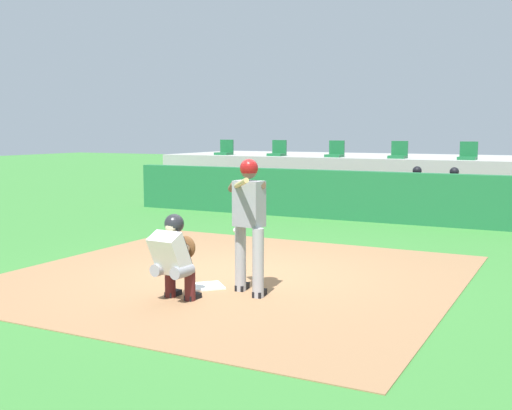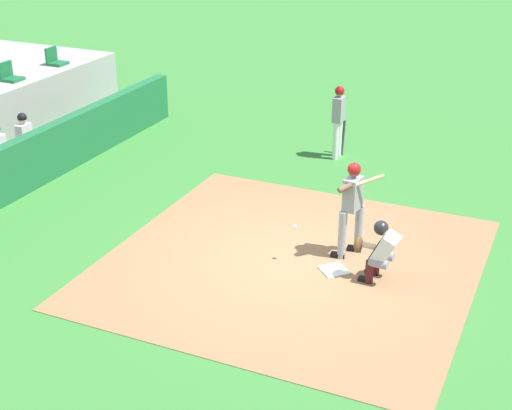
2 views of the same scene
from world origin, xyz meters
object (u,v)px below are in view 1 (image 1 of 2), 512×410
stadium_seat_0 (225,151)px  stadium_seat_2 (335,152)px  stadium_seat_3 (398,153)px  catcher_crouched (175,254)px  dugout_player_1 (453,194)px  home_plate (207,286)px  stadium_seat_1 (278,151)px  dugout_player_0 (415,192)px  stadium_seat_4 (468,155)px  batter_at_plate (249,217)px

stadium_seat_0 → stadium_seat_2: size_ratio=1.00×
stadium_seat_3 → stadium_seat_2: bearing=180.0°
catcher_crouched → dugout_player_1: size_ratio=1.47×
catcher_crouched → stadium_seat_0: (-5.58, 10.95, 0.93)m
catcher_crouched → stadium_seat_3: 10.99m
home_plate → stadium_seat_1: stadium_seat_1 is taller
dugout_player_0 → stadium_seat_4: stadium_seat_4 is taller
stadium_seat_3 → catcher_crouched: bearing=-90.0°
home_plate → catcher_crouched: bearing=-89.5°
home_plate → batter_at_plate: 1.23m
stadium_seat_0 → stadium_seat_1: same height
dugout_player_0 → stadium_seat_3: 2.41m
batter_at_plate → stadium_seat_2: 10.56m
home_plate → stadium_seat_4: (1.86, 10.18, 1.51)m
stadium_seat_2 → catcher_crouched: bearing=-80.3°
catcher_crouched → stadium_seat_3: bearing=90.0°
stadium_seat_0 → stadium_seat_1: 1.86m
catcher_crouched → stadium_seat_4: (1.85, 10.95, 0.93)m
dugout_player_0 → stadium_seat_0: (-6.54, 2.03, 0.86)m
catcher_crouched → stadium_seat_3: (-0.01, 10.95, 0.93)m
dugout_player_1 → stadium_seat_4: 2.21m
home_plate → stadium_seat_3: 10.29m
dugout_player_0 → stadium_seat_0: stadium_seat_0 is taller
dugout_player_0 → stadium_seat_1: bearing=156.5°
catcher_crouched → stadium_seat_1: stadium_seat_1 is taller
dugout_player_0 → stadium_seat_1: 5.18m
dugout_player_0 → stadium_seat_1: size_ratio=2.71×
dugout_player_0 → stadium_seat_2: (-2.83, 2.03, 0.86)m
stadium_seat_2 → stadium_seat_4: bearing=0.0°
batter_at_plate → stadium_seat_4: stadium_seat_4 is taller
dugout_player_1 → batter_at_plate: bearing=-98.1°
catcher_crouched → stadium_seat_2: (-1.86, 10.95, 0.93)m
dugout_player_1 → stadium_seat_0: bearing=164.7°
home_plate → dugout_player_1: dugout_player_1 is taller
home_plate → dugout_player_1: bearing=77.2°
stadium_seat_3 → stadium_seat_4: same height
home_plate → stadium_seat_3: stadium_seat_3 is taller
stadium_seat_2 → stadium_seat_4: size_ratio=1.00×
batter_at_plate → dugout_player_0: (0.28, 8.20, -0.36)m
batter_at_plate → catcher_crouched: 1.08m
catcher_crouched → stadium_seat_2: 11.15m
stadium_seat_0 → dugout_player_0: bearing=-17.3°
home_plate → dugout_player_0: (0.97, 8.14, 0.65)m
stadium_seat_0 → stadium_seat_2: bearing=0.0°
home_plate → stadium_seat_0: (-5.57, 10.18, 1.51)m
stadium_seat_0 → stadium_seat_1: (1.86, 0.00, 0.00)m
batter_at_plate → stadium_seat_3: bearing=93.9°
batter_at_plate → stadium_seat_2: bearing=104.0°
stadium_seat_4 → dugout_player_0: bearing=-113.6°
batter_at_plate → dugout_player_1: 8.29m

